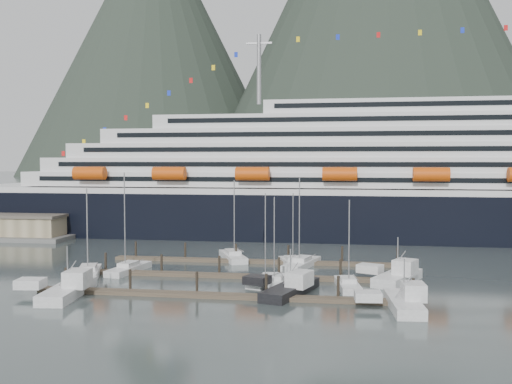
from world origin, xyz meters
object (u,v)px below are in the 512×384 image
at_px(sailboat_h, 348,285).
at_px(trawler_a, 67,289).
at_px(trawler_d, 403,302).
at_px(trawler_e, 397,276).
at_px(sailboat_b, 129,269).
at_px(sailboat_f, 292,263).
at_px(sailboat_a, 89,274).
at_px(cruise_ship, 436,184).
at_px(sailboat_c, 268,281).
at_px(sailboat_e, 233,257).
at_px(sailboat_g, 302,264).
at_px(trawler_c, 289,288).
at_px(sailboat_d, 274,282).

bearing_deg(sailboat_h, trawler_a, 97.16).
bearing_deg(trawler_d, trawler_e, -6.41).
height_order(sailboat_b, sailboat_f, sailboat_b).
bearing_deg(sailboat_a, cruise_ship, -65.23).
bearing_deg(sailboat_c, sailboat_h, -74.68).
distance_m(cruise_ship, sailboat_h, 61.08).
relative_size(cruise_ship, sailboat_h, 16.82).
bearing_deg(trawler_a, sailboat_c, -71.05).
relative_size(sailboat_f, trawler_d, 1.11).
bearing_deg(sailboat_e, trawler_a, 130.12).
height_order(sailboat_c, trawler_a, sailboat_c).
bearing_deg(sailboat_e, cruise_ship, -70.36).
relative_size(sailboat_g, sailboat_h, 1.20).
relative_size(cruise_ship, trawler_c, 16.12).
bearing_deg(sailboat_f, sailboat_a, 96.50).
bearing_deg(cruise_ship, sailboat_c, -118.18).
height_order(cruise_ship, trawler_d, cruise_ship).
relative_size(sailboat_b, sailboat_e, 1.10).
height_order(sailboat_e, sailboat_f, sailboat_e).
bearing_deg(sailboat_g, trawler_c, -165.06).
relative_size(sailboat_d, trawler_d, 1.14).
bearing_deg(sailboat_f, cruise_ship, -55.41).
bearing_deg(sailboat_b, sailboat_a, 141.90).
distance_m(sailboat_f, trawler_a, 37.47).
xyz_separation_m(sailboat_b, trawler_a, (-1.75, -16.79, 0.45)).
bearing_deg(trawler_c, sailboat_b, 84.25).
height_order(sailboat_g, sailboat_h, sailboat_g).
xyz_separation_m(sailboat_b, sailboat_h, (33.55, -6.49, -0.03)).
relative_size(sailboat_c, trawler_c, 1.01).
xyz_separation_m(sailboat_e, sailboat_f, (10.63, -3.87, -0.03)).
bearing_deg(sailboat_f, sailboat_h, -171.18).
bearing_deg(cruise_ship, sailboat_f, -125.08).
bearing_deg(trawler_d, sailboat_f, 25.20).
height_order(sailboat_a, sailboat_g, sailboat_g).
bearing_deg(trawler_e, cruise_ship, 11.29).
xyz_separation_m(sailboat_a, sailboat_b, (4.55, 4.36, 0.00)).
distance_m(sailboat_e, sailboat_f, 11.31).
bearing_deg(sailboat_e, sailboat_c, -178.69).
bearing_deg(sailboat_a, sailboat_f, -82.25).
relative_size(sailboat_b, trawler_c, 1.22).
bearing_deg(trawler_a, sailboat_d, -72.57).
relative_size(sailboat_e, trawler_c, 1.11).
bearing_deg(sailboat_c, sailboat_b, 97.59).
xyz_separation_m(cruise_ship, trawler_d, (-12.51, -67.18, -11.19)).
bearing_deg(trawler_d, sailboat_e, 35.47).
bearing_deg(trawler_c, trawler_a, 118.79).
bearing_deg(trawler_c, sailboat_g, 17.68).
relative_size(sailboat_c, sailboat_h, 1.05).
distance_m(sailboat_c, sailboat_f, 15.68).
bearing_deg(trawler_c, sailboat_f, 22.43).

